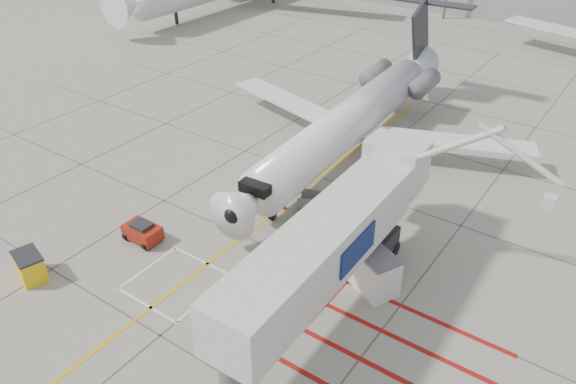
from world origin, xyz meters
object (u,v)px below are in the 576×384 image
Objects in this scene: jet_bridge at (319,259)px; pushback_tug at (142,231)px; regional_jet at (334,113)px; spill_bin at (30,266)px.

jet_bridge is 8.69× the size of pushback_tug.
regional_jet is at bearing 117.28° from jet_bridge.
jet_bridge is 14.91m from spill_bin.
regional_jet is 14.36m from jet_bridge.
jet_bridge reaches higher than spill_bin.
jet_bridge is 10.59× the size of spill_bin.
regional_jet is at bearing 71.64° from pushback_tug.
jet_bridge is at bearing 2.00° from pushback_tug.
pushback_tug is at bearing 83.78° from spill_bin.
jet_bridge is at bearing 39.71° from spill_bin.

